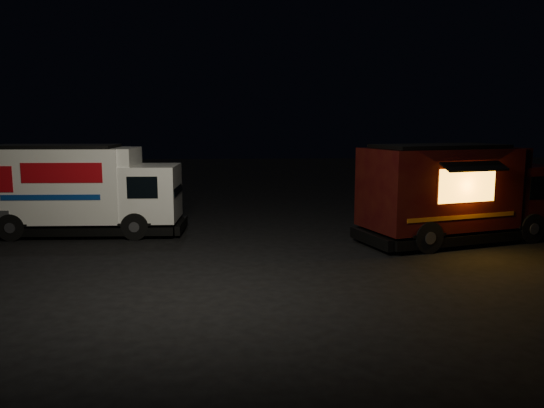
% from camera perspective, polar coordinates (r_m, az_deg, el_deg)
% --- Properties ---
extents(ground, '(80.00, 80.00, 0.00)m').
position_cam_1_polar(ground, '(14.66, -5.55, -5.53)').
color(ground, black).
rests_on(ground, ground).
extents(white_truck, '(6.48, 2.36, 2.91)m').
position_cam_1_polar(white_truck, '(18.26, -19.60, 1.46)').
color(white_truck, white).
rests_on(white_truck, ground).
extents(red_truck, '(6.79, 4.08, 2.97)m').
position_cam_1_polar(red_truck, '(17.22, 19.57, 1.15)').
color(red_truck, '#39100A').
rests_on(red_truck, ground).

